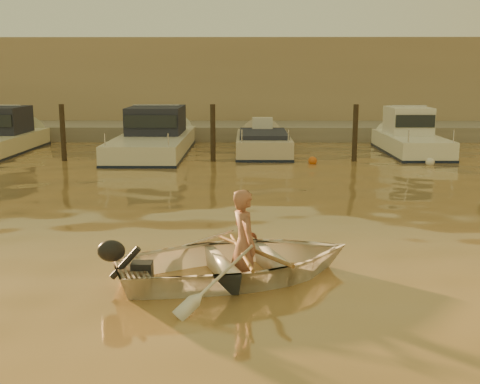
{
  "coord_description": "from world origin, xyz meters",
  "views": [
    {
      "loc": [
        0.96,
        -7.32,
        3.14
      ],
      "look_at": [
        0.84,
        4.52,
        0.75
      ],
      "focal_mm": 45.0,
      "sensor_mm": 36.0,
      "label": 1
    }
  ],
  "objects_px": {
    "moored_boat_2": "(154,137)",
    "moored_boat_4": "(411,137)",
    "moored_boat_3": "(263,147)",
    "dinghy": "(238,261)",
    "person": "(244,243)",
    "waterfront_building": "(229,84)"
  },
  "relations": [
    {
      "from": "moored_boat_2",
      "to": "moored_boat_4",
      "type": "xyz_separation_m",
      "value": [
        9.99,
        0.0,
        0.0
      ]
    },
    {
      "from": "moored_boat_2",
      "to": "moored_boat_3",
      "type": "xyz_separation_m",
      "value": [
        4.25,
        0.0,
        -0.4
      ]
    },
    {
      "from": "moored_boat_4",
      "to": "dinghy",
      "type": "bearing_deg",
      "value": -114.25
    },
    {
      "from": "person",
      "to": "waterfront_building",
      "type": "distance_m",
      "value": 25.53
    },
    {
      "from": "person",
      "to": "dinghy",
      "type": "bearing_deg",
      "value": 90.0
    },
    {
      "from": "person",
      "to": "moored_boat_3",
      "type": "distance_m",
      "value": 14.46
    },
    {
      "from": "dinghy",
      "to": "moored_boat_4",
      "type": "relative_size",
      "value": 0.61
    },
    {
      "from": "waterfront_building",
      "to": "dinghy",
      "type": "bearing_deg",
      "value": -88.1
    },
    {
      "from": "dinghy",
      "to": "moored_boat_3",
      "type": "distance_m",
      "value": 14.5
    },
    {
      "from": "person",
      "to": "moored_boat_3",
      "type": "relative_size",
      "value": 0.29
    },
    {
      "from": "person",
      "to": "waterfront_building",
      "type": "bearing_deg",
      "value": -17.19
    },
    {
      "from": "moored_boat_2",
      "to": "waterfront_building",
      "type": "height_order",
      "value": "waterfront_building"
    },
    {
      "from": "moored_boat_3",
      "to": "moored_boat_4",
      "type": "distance_m",
      "value": 5.75
    },
    {
      "from": "person",
      "to": "moored_boat_4",
      "type": "xyz_separation_m",
      "value": [
        6.43,
        14.44,
        0.08
      ]
    },
    {
      "from": "moored_boat_3",
      "to": "moored_boat_2",
      "type": "bearing_deg",
      "value": 180.0
    },
    {
      "from": "moored_boat_2",
      "to": "moored_boat_3",
      "type": "distance_m",
      "value": 4.27
    },
    {
      "from": "moored_boat_3",
      "to": "moored_boat_4",
      "type": "relative_size",
      "value": 0.96
    },
    {
      "from": "moored_boat_2",
      "to": "moored_boat_3",
      "type": "bearing_deg",
      "value": 0.0
    },
    {
      "from": "moored_boat_3",
      "to": "moored_boat_4",
      "type": "height_order",
      "value": "moored_boat_4"
    },
    {
      "from": "dinghy",
      "to": "person",
      "type": "height_order",
      "value": "person"
    },
    {
      "from": "waterfront_building",
      "to": "moored_boat_2",
      "type": "bearing_deg",
      "value": -103.42
    },
    {
      "from": "person",
      "to": "moored_boat_4",
      "type": "distance_m",
      "value": 15.81
    }
  ]
}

